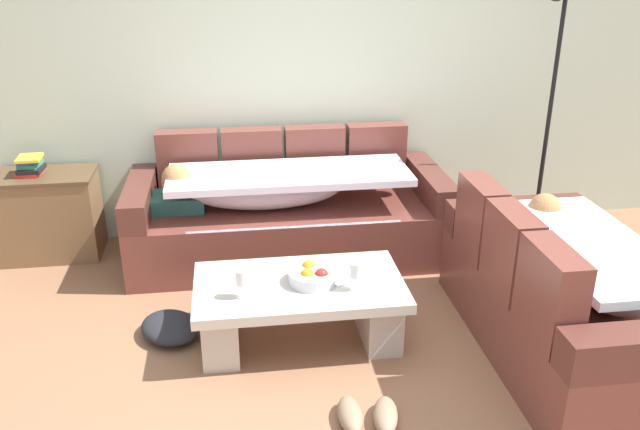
# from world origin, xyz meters

# --- Properties ---
(ground_plane) EXTENTS (14.00, 14.00, 0.00)m
(ground_plane) POSITION_xyz_m (0.00, 0.00, 0.00)
(ground_plane) COLOR #8C6044
(back_wall) EXTENTS (9.00, 0.10, 2.70)m
(back_wall) POSITION_xyz_m (0.00, 2.15, 1.35)
(back_wall) COLOR beige
(back_wall) RESTS_ON ground_plane
(couch_along_wall) EXTENTS (2.29, 0.92, 0.88)m
(couch_along_wall) POSITION_xyz_m (-0.27, 1.62, 0.33)
(couch_along_wall) COLOR brown
(couch_along_wall) RESTS_ON ground_plane
(couch_near_window) EXTENTS (0.92, 1.73, 0.88)m
(couch_near_window) POSITION_xyz_m (1.18, 0.16, 0.33)
(couch_near_window) COLOR brown
(couch_near_window) RESTS_ON ground_plane
(coffee_table) EXTENTS (1.20, 0.68, 0.38)m
(coffee_table) POSITION_xyz_m (-0.29, 0.46, 0.24)
(coffee_table) COLOR beige
(coffee_table) RESTS_ON ground_plane
(fruit_bowl) EXTENTS (0.28, 0.28, 0.10)m
(fruit_bowl) POSITION_xyz_m (-0.21, 0.46, 0.42)
(fruit_bowl) COLOR silver
(fruit_bowl) RESTS_ON coffee_table
(wine_glass_near_left) EXTENTS (0.07, 0.07, 0.17)m
(wine_glass_near_left) POSITION_xyz_m (-0.61, 0.34, 0.50)
(wine_glass_near_left) COLOR silver
(wine_glass_near_left) RESTS_ON coffee_table
(wine_glass_near_right) EXTENTS (0.07, 0.07, 0.17)m
(wine_glass_near_right) POSITION_xyz_m (0.01, 0.34, 0.50)
(wine_glass_near_right) COLOR silver
(wine_glass_near_right) RESTS_ON coffee_table
(open_magazine) EXTENTS (0.31, 0.26, 0.01)m
(open_magazine) POSITION_xyz_m (0.03, 0.50, 0.39)
(open_magazine) COLOR white
(open_magazine) RESTS_ON coffee_table
(side_cabinet) EXTENTS (0.72, 0.44, 0.64)m
(side_cabinet) POSITION_xyz_m (-1.99, 1.85, 0.32)
(side_cabinet) COLOR brown
(side_cabinet) RESTS_ON ground_plane
(book_stack_on_cabinet) EXTENTS (0.19, 0.21, 0.13)m
(book_stack_on_cabinet) POSITION_xyz_m (-2.06, 1.85, 0.71)
(book_stack_on_cabinet) COLOR red
(book_stack_on_cabinet) RESTS_ON side_cabinet
(floor_lamp) EXTENTS (0.33, 0.31, 1.95)m
(floor_lamp) POSITION_xyz_m (1.63, 1.54, 1.12)
(floor_lamp) COLOR black
(floor_lamp) RESTS_ON ground_plane
(pair_of_shoes) EXTENTS (0.32, 0.31, 0.09)m
(pair_of_shoes) POSITION_xyz_m (-0.04, -0.31, 0.04)
(pair_of_shoes) COLOR #8C7259
(pair_of_shoes) RESTS_ON ground_plane
(crumpled_garment) EXTENTS (0.49, 0.51, 0.12)m
(crumpled_garment) POSITION_xyz_m (-1.05, 0.60, 0.06)
(crumpled_garment) COLOR #232328
(crumpled_garment) RESTS_ON ground_plane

